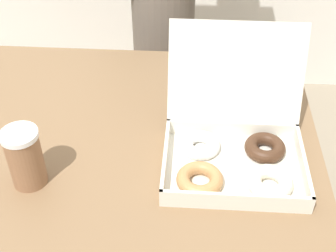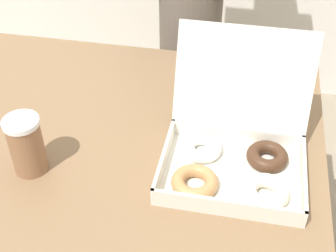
{
  "view_description": "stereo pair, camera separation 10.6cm",
  "coord_description": "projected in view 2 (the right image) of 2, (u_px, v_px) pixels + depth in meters",
  "views": [
    {
      "loc": [
        0.23,
        -0.88,
        1.51
      ],
      "look_at": [
        0.18,
        -0.07,
        0.83
      ],
      "focal_mm": 50.0,
      "sensor_mm": 36.0,
      "label": 1
    },
    {
      "loc": [
        0.34,
        -0.87,
        1.51
      ],
      "look_at": [
        0.18,
        -0.07,
        0.83
      ],
      "focal_mm": 50.0,
      "sensor_mm": 36.0,
      "label": 2
    }
  ],
  "objects": [
    {
      "name": "donut_box",
      "position": [
        235.0,
        154.0,
        1.08
      ],
      "size": [
        0.33,
        0.34,
        0.28
      ],
      "color": "silver",
      "rests_on": "table"
    },
    {
      "name": "table",
      "position": [
        115.0,
        222.0,
        1.44
      ],
      "size": [
        1.11,
        0.87,
        0.73
      ],
      "color": "brown",
      "rests_on": "ground_plane"
    },
    {
      "name": "coffee_cup",
      "position": [
        26.0,
        145.0,
        1.06
      ],
      "size": [
        0.08,
        0.08,
        0.15
      ],
      "color": "#8C6042",
      "rests_on": "table"
    }
  ]
}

